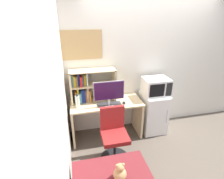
{
  "coord_description": "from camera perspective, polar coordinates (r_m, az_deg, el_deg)",
  "views": [
    {
      "loc": [
        -1.44,
        -3.07,
        2.24
      ],
      "look_at": [
        -0.8,
        -0.31,
        0.99
      ],
      "focal_mm": 28.34,
      "sensor_mm": 36.0,
      "label": 1
    }
  ],
  "objects": [
    {
      "name": "wall_back",
      "position": [
        3.71,
        17.41,
        7.99
      ],
      "size": [
        6.4,
        0.04,
        2.6
      ],
      "primitive_type": "cube",
      "color": "silver",
      "rests_on": "ground_plane"
    },
    {
      "name": "wall_left",
      "position": [
        1.75,
        -17.03,
        -9.84
      ],
      "size": [
        0.04,
        4.4,
        2.6
      ],
      "primitive_type": "cube",
      "color": "silver",
      "rests_on": "ground_plane"
    },
    {
      "name": "desk",
      "position": [
        3.32,
        -1.81,
        -7.48
      ],
      "size": [
        1.29,
        0.56,
        0.74
      ],
      "color": "beige",
      "rests_on": "ground_plane"
    },
    {
      "name": "hutch_bookshelf",
      "position": [
        3.18,
        -8.44,
        1.22
      ],
      "size": [
        0.8,
        0.3,
        0.58
      ],
      "color": "beige",
      "rests_on": "desk"
    },
    {
      "name": "monitor",
      "position": [
        2.97,
        -0.97,
        -0.85
      ],
      "size": [
        0.53,
        0.18,
        0.45
      ],
      "color": "#B7B7BC",
      "rests_on": "desk"
    },
    {
      "name": "keyboard",
      "position": [
        3.11,
        -0.88,
        -4.75
      ],
      "size": [
        0.42,
        0.14,
        0.02
      ],
      "primitive_type": "cube",
      "color": "#333338",
      "rests_on": "desk"
    },
    {
      "name": "computer_mouse",
      "position": [
        3.16,
        3.93,
        -4.24
      ],
      "size": [
        0.05,
        0.09,
        0.03
      ],
      "primitive_type": "ellipsoid",
      "color": "black",
      "rests_on": "desk"
    },
    {
      "name": "water_bottle",
      "position": [
        3.04,
        -11.05,
        -3.83
      ],
      "size": [
        0.08,
        0.08,
        0.24
      ],
      "color": "silver",
      "rests_on": "desk"
    },
    {
      "name": "mini_fridge",
      "position": [
        3.64,
        13.09,
        -7.21
      ],
      "size": [
        0.47,
        0.5,
        0.81
      ],
      "color": "white",
      "rests_on": "ground_plane"
    },
    {
      "name": "microwave",
      "position": [
        3.39,
        13.94,
        1.0
      ],
      "size": [
        0.47,
        0.38,
        0.31
      ],
      "color": "silver",
      "rests_on": "mini_fridge"
    },
    {
      "name": "desk_chair",
      "position": [
        2.92,
        0.63,
        -15.27
      ],
      "size": [
        0.47,
        0.47,
        0.9
      ],
      "color": "black",
      "rests_on": "ground_plane"
    },
    {
      "name": "teddy_bear",
      "position": [
        2.26,
        2.57,
        -25.23
      ],
      "size": [
        0.16,
        0.16,
        0.24
      ],
      "color": "#AD7F51",
      "rests_on": "bed"
    },
    {
      "name": "wall_corkboard",
      "position": [
        3.1,
        -9.91,
        13.95
      ],
      "size": [
        0.7,
        0.02,
        0.49
      ],
      "primitive_type": "cube",
      "color": "tan"
    }
  ]
}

